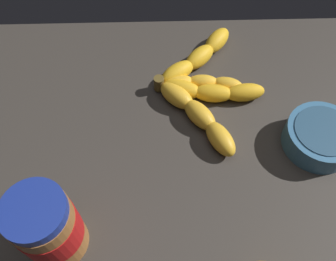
% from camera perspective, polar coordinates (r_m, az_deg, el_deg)
% --- Properties ---
extents(ground_plane, '(0.93, 0.67, 0.03)m').
position_cam_1_polar(ground_plane, '(0.66, 3.59, -3.74)').
color(ground_plane, '#38332D').
extents(banana_bunch, '(0.21, 0.32, 0.04)m').
position_cam_1_polar(banana_bunch, '(0.70, 5.46, 6.93)').
color(banana_bunch, gold).
rests_on(banana_bunch, ground_plane).
extents(peanut_butter_jar, '(0.09, 0.09, 0.14)m').
position_cam_1_polar(peanut_butter_jar, '(0.54, -18.38, -14.29)').
color(peanut_butter_jar, '#9E602D').
rests_on(peanut_butter_jar, ground_plane).
extents(small_bowl, '(0.12, 0.12, 0.05)m').
position_cam_1_polar(small_bowl, '(0.68, 22.90, -0.91)').
color(small_bowl, teal).
rests_on(small_bowl, ground_plane).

